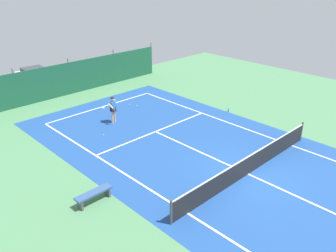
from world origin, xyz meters
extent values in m
plane|color=#4C8456|center=(0.00, 0.00, 0.00)|extent=(36.00, 36.00, 0.00)
cube|color=#1E478C|center=(0.00, 0.00, 0.00)|extent=(11.02, 26.60, 0.01)
cube|color=white|center=(0.00, 11.90, 0.01)|extent=(8.22, 0.10, 0.01)
cube|color=white|center=(-4.11, 0.00, 0.01)|extent=(0.10, 23.80, 0.01)
cube|color=white|center=(4.11, 0.00, 0.01)|extent=(0.10, 23.80, 0.01)
cube|color=white|center=(0.00, 6.40, 0.01)|extent=(8.22, 0.10, 0.01)
cube|color=white|center=(0.00, 0.00, 0.01)|extent=(0.10, 12.80, 0.01)
cube|color=white|center=(0.00, 11.75, 0.01)|extent=(0.10, 0.30, 0.01)
cube|color=black|center=(0.00, 0.00, 0.47)|extent=(9.92, 0.03, 0.95)
cube|color=white|center=(0.00, 0.00, 0.97)|extent=(9.92, 0.04, 0.05)
cylinder|color=#47474C|center=(-5.01, 0.00, 0.55)|extent=(0.10, 0.10, 1.10)
cylinder|color=#47474C|center=(5.01, 0.00, 0.55)|extent=(0.10, 0.10, 1.10)
cube|color=#195138|center=(0.00, 15.83, 1.20)|extent=(16.22, 0.06, 2.40)
cylinder|color=#595B60|center=(-4.05, 15.89, 1.35)|extent=(0.08, 0.08, 2.70)
cylinder|color=#595B60|center=(0.00, 15.89, 1.35)|extent=(0.08, 0.08, 2.70)
cylinder|color=#595B60|center=(4.05, 15.89, 1.35)|extent=(0.08, 0.08, 2.70)
cylinder|color=#595B60|center=(8.11, 15.89, 1.35)|extent=(0.08, 0.08, 2.70)
cube|color=#234C1E|center=(0.00, 16.43, 0.55)|extent=(14.60, 0.70, 1.10)
cylinder|color=#D8AD8C|center=(-0.85, 9.21, 0.41)|extent=(0.12, 0.12, 0.82)
cylinder|color=#D8AD8C|center=(-1.04, 9.16, 0.41)|extent=(0.12, 0.12, 0.82)
cylinder|color=black|center=(-0.95, 9.18, 0.90)|extent=(0.40, 0.40, 0.22)
cube|color=#2D6BB7|center=(-0.95, 9.18, 1.10)|extent=(0.40, 0.28, 0.56)
sphere|color=#D8AD8C|center=(-0.95, 9.18, 1.53)|extent=(0.22, 0.22, 0.22)
cylinder|color=black|center=(-0.95, 9.18, 1.62)|extent=(0.23, 0.23, 0.04)
cylinder|color=#D8AD8C|center=(-0.72, 9.24, 1.13)|extent=(0.09, 0.09, 0.58)
cylinder|color=#D8AD8C|center=(-1.14, 9.01, 1.13)|extent=(0.21, 0.53, 0.41)
cylinder|color=black|center=(-1.12, 8.71, 1.02)|extent=(0.09, 0.27, 0.13)
torus|color=teal|center=(-1.12, 8.71, 1.24)|extent=(0.32, 0.19, 0.29)
sphere|color=#CCDB33|center=(1.64, 10.93, 0.03)|extent=(0.07, 0.07, 0.07)
sphere|color=#CCDB33|center=(-2.47, 8.11, 0.03)|extent=(0.07, 0.07, 0.07)
sphere|color=#CCDB33|center=(1.83, 10.35, 0.03)|extent=(0.07, 0.07, 0.07)
cube|color=silver|center=(-1.43, 18.62, 0.72)|extent=(2.05, 4.30, 0.80)
cube|color=#2D333D|center=(-1.43, 18.62, 1.40)|extent=(1.64, 1.98, 0.56)
cylinder|color=black|center=(-2.25, 19.98, 0.32)|extent=(0.26, 0.65, 0.64)
cylinder|color=black|center=(-0.46, 19.87, 0.32)|extent=(0.26, 0.65, 0.64)
cylinder|color=black|center=(-2.41, 17.38, 0.32)|extent=(0.26, 0.65, 0.64)
cylinder|color=black|center=(-0.61, 17.27, 0.32)|extent=(0.26, 0.65, 0.64)
cube|color=#335184|center=(-6.31, 3.15, 0.45)|extent=(1.60, 0.40, 0.08)
cube|color=#4C4C51|center=(-6.96, 3.15, 0.23)|extent=(0.08, 0.36, 0.45)
cube|color=#4C4C51|center=(-5.66, 3.15, 0.23)|extent=(0.08, 0.36, 0.45)
cylinder|color=#338CD8|center=(5.55, 5.33, 0.12)|extent=(0.08, 0.08, 0.24)
camera|label=1|loc=(-12.37, -7.46, 8.79)|focal=37.67mm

